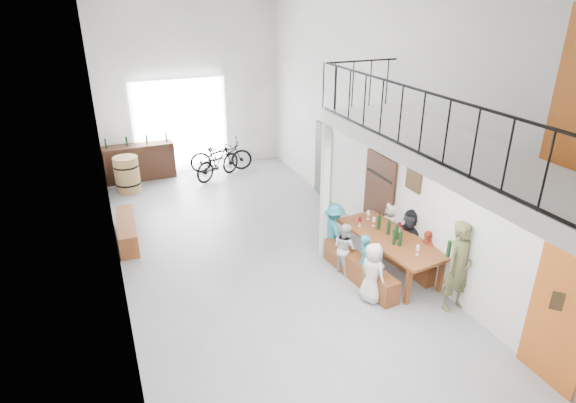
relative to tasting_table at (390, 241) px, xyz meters
name	(u,v)px	position (x,y,z in m)	size (l,w,h in m)	color
floor	(259,256)	(-2.20, 1.56, -0.71)	(12.00, 12.00, 0.00)	slate
room_walls	(254,88)	(-2.20, 1.56, 2.85)	(12.00, 12.00, 12.00)	white
gateway_portal	(181,126)	(-2.60, 7.50, 0.69)	(2.80, 0.08, 2.80)	white
right_wall_decor	(427,194)	(0.50, -0.31, 1.04)	(0.07, 8.28, 5.07)	#9D4612
balcony	(450,156)	(-0.22, -1.57, 2.26)	(1.52, 5.62, 4.00)	silver
tasting_table	(390,241)	(0.00, 0.00, 0.00)	(1.23, 2.44, 0.79)	brown
bench_inner	(359,270)	(-0.69, -0.05, -0.47)	(0.32, 2.02, 0.46)	brown
bench_wall	(401,257)	(0.37, 0.09, -0.50)	(0.23, 1.79, 0.41)	brown
tableware	(388,229)	(-0.02, 0.06, 0.23)	(0.67, 1.69, 0.35)	black
side_bench	(127,231)	(-4.70, 3.32, -0.45)	(0.39, 1.80, 0.51)	brown
oak_barrel	(127,174)	(-4.39, 6.34, -0.20)	(0.68, 0.68, 1.01)	olive
serving_counter	(140,162)	(-3.95, 7.21, -0.18)	(2.00, 0.56, 1.06)	black
counter_bottles	(137,140)	(-3.95, 7.22, 0.49)	(1.76, 0.12, 0.28)	black
guest_left_a	(372,273)	(-0.82, -0.70, -0.13)	(0.56, 0.37, 1.15)	silver
guest_left_b	(365,260)	(-0.68, -0.22, -0.17)	(0.39, 0.26, 1.07)	#26747F
guest_left_c	(345,248)	(-0.81, 0.35, -0.18)	(0.51, 0.40, 1.06)	silver
guest_left_d	(334,230)	(-0.72, 0.99, -0.11)	(0.77, 0.44, 1.20)	#26747F
guest_right_a	(426,255)	(0.51, -0.48, -0.18)	(0.61, 0.26, 1.05)	#B4381E
guest_right_b	(409,238)	(0.51, 0.08, -0.09)	(1.15, 0.37, 1.24)	black
guest_right_c	(390,226)	(0.54, 0.79, -0.15)	(0.54, 0.35, 1.10)	silver
host_standing	(459,267)	(0.43, -1.46, 0.13)	(0.61, 0.40, 1.68)	brown
potted_plant	(354,223)	(0.25, 1.81, -0.49)	(0.39, 0.33, 0.43)	#164518
bicycle_near	(221,155)	(-1.54, 6.97, -0.20)	(0.67, 1.91, 1.00)	black
bicycle_far	(218,162)	(-1.79, 6.38, -0.19)	(0.48, 1.71, 1.03)	black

